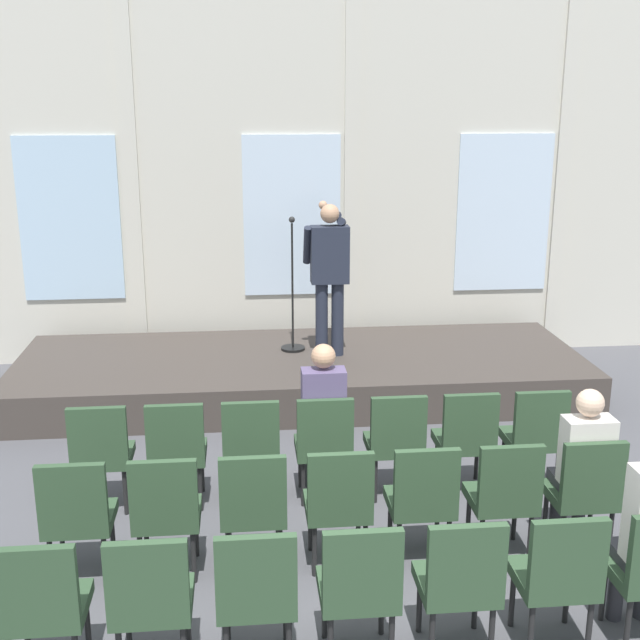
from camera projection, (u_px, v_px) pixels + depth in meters
The scene contains 27 objects.
ground_plane at pixel (351, 629), 5.16m from camera, with size 14.95×14.95×0.00m, color #4C4C51.
rear_partition at pixel (294, 186), 10.09m from camera, with size 10.20×0.14×4.45m.
stage_platform at pixel (301, 373), 9.27m from camera, with size 6.38×2.21×0.44m, color #3F3833.
speaker at pixel (329, 268), 8.98m from camera, with size 0.50×0.69×1.72m.
mic_stand at pixel (293, 322), 9.34m from camera, with size 0.28×0.28×1.56m.
chair_r0_c0 at pixel (101, 450), 6.51m from camera, with size 0.46×0.44×0.94m.
chair_r0_c1 at pixel (177, 447), 6.57m from camera, with size 0.46×0.44×0.94m.
chair_r0_c2 at pixel (251, 444), 6.62m from camera, with size 0.46×0.44×0.94m.
chair_r0_c3 at pixel (324, 441), 6.68m from camera, with size 0.46×0.44×0.94m.
audience_r0_c3 at pixel (323, 413), 6.70m from camera, with size 0.36×0.39×1.35m.
chair_r0_c4 at pixel (396, 438), 6.74m from camera, with size 0.46×0.44×0.94m.
chair_r0_c5 at pixel (466, 435), 6.79m from camera, with size 0.46×0.44×0.94m.
chair_r0_c6 at pixel (535, 432), 6.85m from camera, with size 0.46×0.44×0.94m.
chair_r1_c0 at pixel (77, 512), 5.53m from camera, with size 0.46×0.44×0.94m.
chair_r1_c1 at pixel (166, 508), 5.58m from camera, with size 0.46×0.44×0.94m.
chair_r1_c2 at pixel (253, 504), 5.64m from camera, with size 0.46×0.44×0.94m.
chair_r1_c3 at pixel (339, 500), 5.70m from camera, with size 0.46×0.44×0.94m.
chair_r1_c4 at pixel (422, 496), 5.75m from camera, with size 0.46×0.44×0.94m.
chair_r1_c5 at pixel (505, 492), 5.81m from camera, with size 0.46×0.44×0.94m.
chair_r1_c6 at pixel (585, 488), 5.87m from camera, with size 0.46×0.44×0.94m.
audience_r1_c6 at pixel (582, 461), 5.90m from camera, with size 0.36×0.39×1.28m.
chair_r2_c0 at pixel (42, 601), 4.55m from camera, with size 0.46×0.44×0.94m.
chair_r2_c1 at pixel (151, 595), 4.60m from camera, with size 0.46×0.44×0.94m.
chair_r2_c2 at pixel (256, 589), 4.66m from camera, with size 0.46×0.44×0.94m.
chair_r2_c3 at pixel (360, 583), 4.72m from camera, with size 0.46×0.44×0.94m.
chair_r2_c4 at pixel (460, 578), 4.77m from camera, with size 0.46×0.44×0.94m.
chair_r2_c5 at pixel (559, 572), 4.83m from camera, with size 0.46×0.44×0.94m.
Camera 1 is at (-0.63, -4.41, 3.27)m, focal length 45.42 mm.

